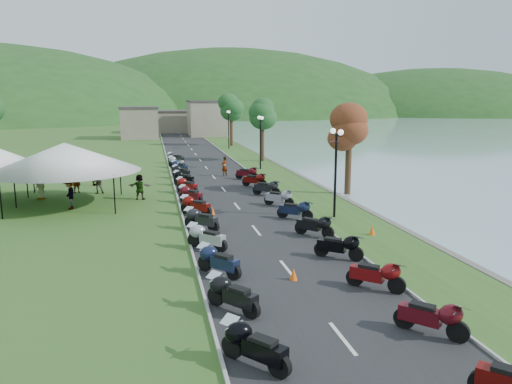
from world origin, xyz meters
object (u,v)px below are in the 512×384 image
vendor_tent_main (66,174)px  pedestrian_c (71,209)px  pedestrian_a (77,193)px  pedestrian_b (98,193)px

vendor_tent_main → pedestrian_c: (0.30, -1.24, -2.00)m
pedestrian_a → pedestrian_b: pedestrian_a is taller
vendor_tent_main → pedestrian_b: (1.45, 3.85, -2.00)m
pedestrian_b → pedestrian_c: pedestrian_c is taller
pedestrian_b → pedestrian_a: bearing=-29.8°
pedestrian_a → pedestrian_b: bearing=-63.6°
pedestrian_a → pedestrian_c: 5.62m
vendor_tent_main → pedestrian_b: 4.58m
vendor_tent_main → pedestrian_c: vendor_tent_main is taller
pedestrian_a → pedestrian_b: 1.60m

